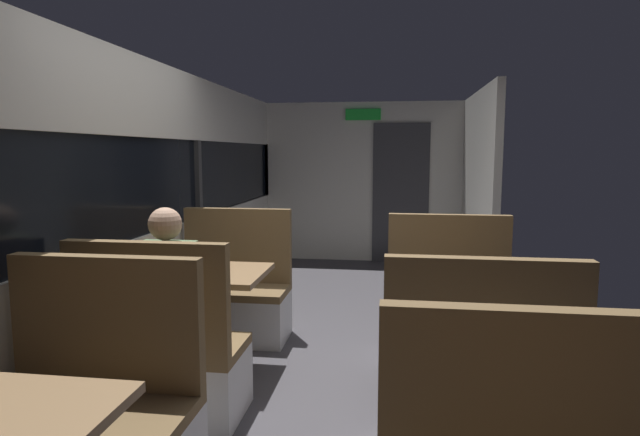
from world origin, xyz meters
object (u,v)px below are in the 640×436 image
object	(u,v)px
bench_mid_window_facing_end	(162,364)
bench_rear_aisle_facing_entry	(449,316)
bench_mid_window_facing_entry	(233,300)
dining_table_mid_window	(203,285)
bench_rear_aisle_facing_end	(476,399)
dining_table_rear_aisle	(461,302)
seated_passenger	(166,327)
bench_near_window_facing_entry	(92,428)

from	to	relation	value
bench_mid_window_facing_end	bench_rear_aisle_facing_entry	size ratio (longest dim) A/B	1.00
bench_mid_window_facing_end	bench_mid_window_facing_entry	size ratio (longest dim) A/B	1.00
bench_mid_window_facing_entry	bench_rear_aisle_facing_entry	size ratio (longest dim) A/B	1.00
bench_mid_window_facing_end	bench_rear_aisle_facing_entry	distance (m)	2.15
dining_table_mid_window	bench_rear_aisle_facing_end	bearing A→B (deg)	-26.68
dining_table_mid_window	bench_mid_window_facing_entry	world-z (taller)	bench_mid_window_facing_entry
dining_table_rear_aisle	seated_passenger	distance (m)	1.84
bench_rear_aisle_facing_entry	bench_mid_window_facing_end	bearing A→B (deg)	-146.19
bench_near_window_facing_entry	dining_table_mid_window	world-z (taller)	bench_near_window_facing_entry
bench_rear_aisle_facing_entry	seated_passenger	bearing A→B (deg)	-147.82
bench_near_window_facing_entry	bench_rear_aisle_facing_entry	size ratio (longest dim) A/B	1.00
bench_mid_window_facing_end	bench_rear_aisle_facing_entry	world-z (taller)	same
bench_rear_aisle_facing_end	bench_mid_window_facing_end	bearing A→B (deg)	173.62
dining_table_mid_window	dining_table_rear_aisle	xyz separation A→B (m)	(1.79, -0.20, 0.00)
bench_near_window_facing_entry	dining_table_rear_aisle	xyz separation A→B (m)	(1.79, 1.24, 0.31)
dining_table_mid_window	bench_rear_aisle_facing_end	distance (m)	2.03
dining_table_rear_aisle	seated_passenger	world-z (taller)	seated_passenger
bench_mid_window_facing_end	bench_near_window_facing_entry	bearing A→B (deg)	-90.00
seated_passenger	bench_rear_aisle_facing_end	bearing A→B (deg)	-8.65
bench_mid_window_facing_entry	seated_passenger	bearing A→B (deg)	-90.00
bench_mid_window_facing_end	seated_passenger	xyz separation A→B (m)	(0.00, 0.07, 0.21)
dining_table_mid_window	dining_table_rear_aisle	distance (m)	1.80
bench_rear_aisle_facing_entry	seated_passenger	size ratio (longest dim) A/B	0.87
dining_table_mid_window	bench_rear_aisle_facing_end	size ratio (longest dim) A/B	0.82
bench_near_window_facing_entry	bench_rear_aisle_facing_end	distance (m)	1.87
bench_mid_window_facing_entry	seated_passenger	distance (m)	1.34
dining_table_rear_aisle	seated_passenger	bearing A→B (deg)	-166.58
dining_table_mid_window	bench_mid_window_facing_end	size ratio (longest dim) A/B	0.82
bench_mid_window_facing_end	dining_table_rear_aisle	xyz separation A→B (m)	(1.79, 0.50, 0.31)
seated_passenger	dining_table_rear_aisle	bearing A→B (deg)	13.42
bench_mid_window_facing_entry	seated_passenger	xyz separation A→B (m)	(0.00, -1.33, 0.21)
dining_table_mid_window	bench_rear_aisle_facing_entry	world-z (taller)	bench_rear_aisle_facing_entry
bench_near_window_facing_entry	bench_mid_window_facing_end	distance (m)	0.75
bench_mid_window_facing_end	dining_table_rear_aisle	size ratio (longest dim) A/B	1.22
bench_near_window_facing_entry	bench_mid_window_facing_end	size ratio (longest dim) A/B	1.00
bench_near_window_facing_entry	bench_mid_window_facing_entry	bearing A→B (deg)	90.00
bench_mid_window_facing_entry	seated_passenger	size ratio (longest dim) A/B	0.87
bench_mid_window_facing_end	dining_table_mid_window	bearing A→B (deg)	90.00
bench_rear_aisle_facing_end	seated_passenger	xyz separation A→B (m)	(-1.79, 0.27, 0.21)
dining_table_mid_window	seated_passenger	bearing A→B (deg)	-90.00
bench_mid_window_facing_end	bench_mid_window_facing_entry	bearing A→B (deg)	90.00
dining_table_mid_window	bench_near_window_facing_entry	bearing A→B (deg)	-90.00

